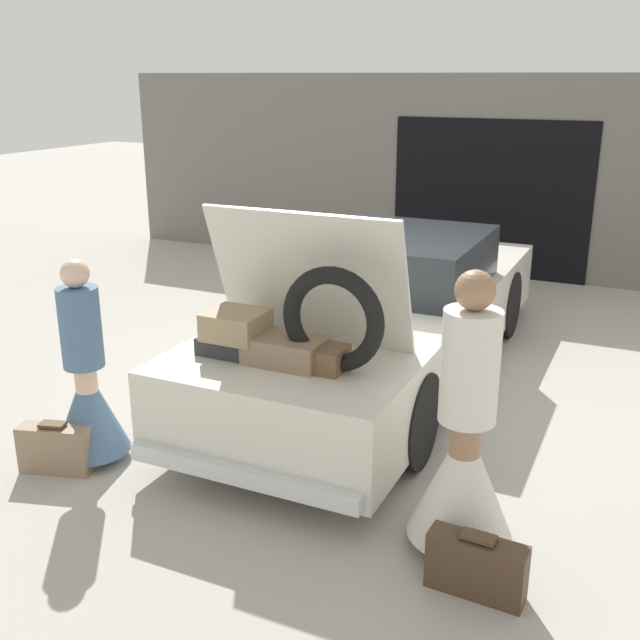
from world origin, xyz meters
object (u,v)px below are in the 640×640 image
(car, at_px, (384,315))
(suitcase_beside_right_person, at_px, (476,566))
(person_left, at_px, (87,391))
(suitcase_beside_left_person, at_px, (55,449))
(person_right, at_px, (464,455))

(car, distance_m, suitcase_beside_right_person, 3.27)
(person_left, distance_m, suitcase_beside_left_person, 0.47)
(car, distance_m, suitcase_beside_left_person, 3.18)
(car, bearing_deg, person_right, -59.89)
(person_left, xyz_separation_m, suitcase_beside_left_person, (-0.11, -0.26, -0.37))
(car, bearing_deg, suitcase_beside_left_person, -118.71)
(person_right, distance_m, suitcase_beside_right_person, 0.64)
(car, bearing_deg, person_left, -119.23)
(suitcase_beside_left_person, xyz_separation_m, suitcase_beside_right_person, (3.12, -0.05, -0.01))
(person_left, height_order, person_right, person_right)
(suitcase_beside_left_person, bearing_deg, suitcase_beside_right_person, -0.91)
(car, distance_m, person_right, 2.79)
(person_left, xyz_separation_m, person_right, (2.80, 0.09, 0.07))
(person_left, height_order, suitcase_beside_right_person, person_left)
(person_left, height_order, suitcase_beside_left_person, person_left)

